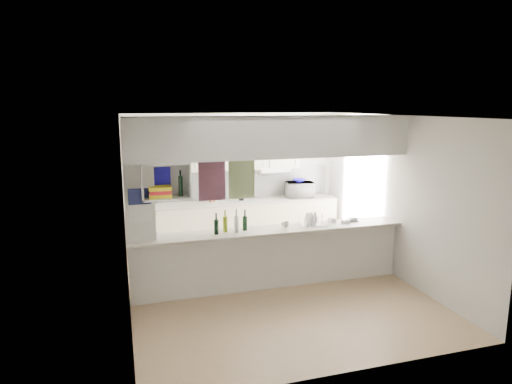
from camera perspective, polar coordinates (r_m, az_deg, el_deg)
name	(u,v)px	position (r m, az deg, el deg)	size (l,w,h in m)	color
floor	(271,287)	(7.18, 1.88, -11.74)	(4.80, 4.80, 0.00)	tan
ceiling	(272,116)	(6.63, 2.02, 9.48)	(4.80, 4.80, 0.00)	white
wall_back	(233,179)	(9.05, -2.93, 1.58)	(4.20, 4.20, 0.00)	silver
wall_left	(125,214)	(6.44, -16.05, -2.67)	(4.80, 4.80, 0.00)	silver
wall_right	(394,196)	(7.71, 16.90, -0.52)	(4.80, 4.80, 0.00)	silver
servery_partition	(260,181)	(6.67, 0.56, 1.36)	(4.20, 0.50, 2.60)	silver
cubby_shelf	(164,183)	(6.33, -11.41, 1.10)	(0.65, 0.35, 0.50)	white
kitchen_run	(244,205)	(8.93, -1.50, -1.63)	(3.60, 0.63, 2.24)	#ECE4C8
microwave	(300,190)	(9.25, 5.50, 0.31)	(0.54, 0.37, 0.30)	white
bowl	(299,181)	(9.24, 5.35, 1.44)	(0.25, 0.25, 0.06)	#140D99
dish_rack	(313,220)	(7.15, 7.19, -3.45)	(0.41, 0.32, 0.21)	silver
cup	(285,225)	(6.90, 3.68, -4.10)	(0.11, 0.11, 0.09)	white
wine_bottles	(231,224)	(6.69, -3.15, -4.02)	(0.52, 0.15, 0.34)	black
plastic_tubs	(342,220)	(7.40, 10.74, -3.51)	(0.49, 0.21, 0.06)	silver
utensil_jar	(241,197)	(8.90, -1.84, -0.60)	(0.10, 0.10, 0.14)	black
knife_block	(212,197)	(8.79, -5.52, -0.61)	(0.10, 0.08, 0.19)	brown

